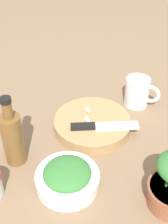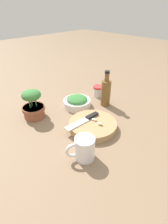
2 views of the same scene
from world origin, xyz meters
The scene contains 7 objects.
ground_plane centered at (0.00, 0.00, 0.00)m, with size 5.00×5.00×0.00m, color #7F664C.
cutting_board centered at (-0.01, -0.05, 0.02)m, with size 0.23×0.23×0.03m.
chef_knife centered at (-0.03, -0.02, 0.04)m, with size 0.20×0.04×0.01m.
garlic_cloves centered at (0.00, -0.07, 0.04)m, with size 0.03×0.07×0.01m.
herb_bowl centered at (0.08, 0.15, 0.03)m, with size 0.16×0.16×0.06m.
coffee_mug centered at (-0.17, -0.16, 0.05)m, with size 0.11×0.08×0.10m.
oil_bottle centered at (0.21, 0.05, 0.08)m, with size 0.05×0.05×0.21m.
Camera 1 is at (0.10, 0.64, 0.63)m, focal length 50.00 mm.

